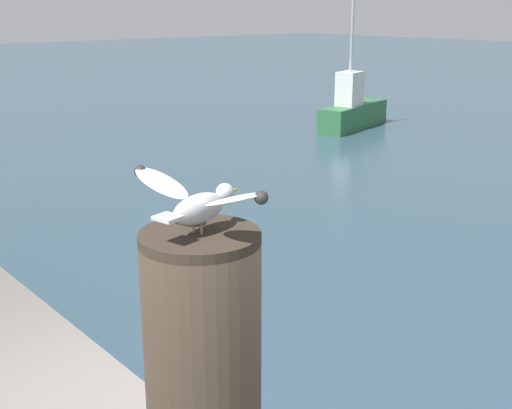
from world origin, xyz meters
name	(u,v)px	position (x,y,z in m)	size (l,w,h in m)	color
mooring_post	(204,382)	(0.43, -0.29, 1.96)	(0.42, 0.42, 1.15)	#382D23
seagull	(200,201)	(0.43, -0.29, 2.64)	(0.57, 0.39, 0.20)	tan
boat_green	(356,109)	(-9.96, 12.50, 0.50)	(1.53, 3.45, 4.22)	#2D6B3D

